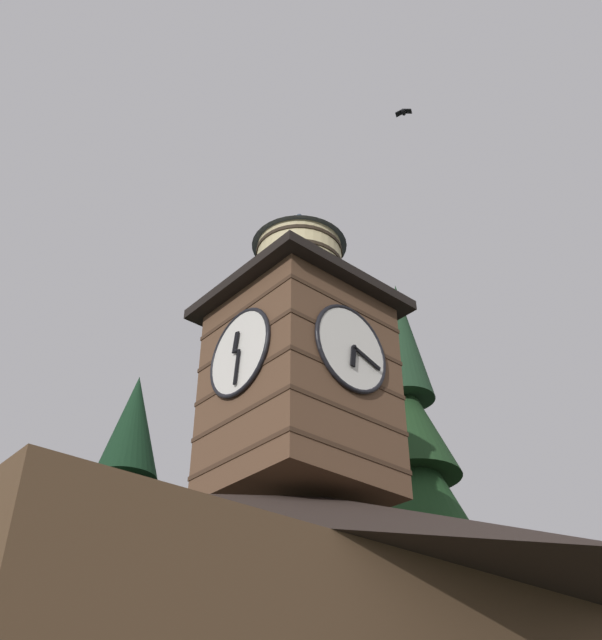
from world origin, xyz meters
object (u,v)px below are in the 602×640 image
object	(u,v)px
pine_tree_behind	(105,624)
flying_bird_high	(404,112)
clock_tower	(299,363)
pine_tree_aside	(421,578)

from	to	relation	value
pine_tree_behind	flying_bird_high	distance (m)	17.39
clock_tower	pine_tree_behind	size ratio (longest dim) A/B	0.61
clock_tower	pine_tree_aside	xyz separation A→B (m)	(-8.11, -3.65, -2.87)
pine_tree_aside	flying_bird_high	world-z (taller)	flying_bird_high
clock_tower	pine_tree_aside	world-z (taller)	pine_tree_aside
clock_tower	pine_tree_aside	bearing A→B (deg)	-155.77
clock_tower	pine_tree_behind	bearing A→B (deg)	-86.06
clock_tower	pine_tree_behind	world-z (taller)	clock_tower
pine_tree_aside	flying_bird_high	size ratio (longest dim) A/B	34.71
pine_tree_aside	flying_bird_high	xyz separation A→B (m)	(4.87, 5.05, 12.85)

